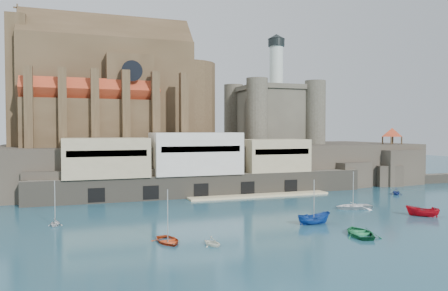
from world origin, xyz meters
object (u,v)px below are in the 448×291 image
Objects in this scene: boat_2 at (314,224)px; boat_1 at (212,246)px; boat_0 at (168,242)px; pavilion at (392,133)px; church at (116,93)px; castle_keep at (273,112)px.

boat_1 is at bearing 109.62° from boat_2.
pavilion is at bearing 24.00° from boat_0.
boat_2 is (-43.50, -34.95, -12.73)m from pavilion.
boat_1 is at bearing -145.89° from pavilion.
boat_1 is (-60.93, -41.27, -12.73)m from pavilion.
church is 61.48m from boat_1.
boat_1 is at bearing -40.97° from boat_0.
church reaches higher than boat_0.
church reaches higher than boat_2.
pavilion is 2.26× the size of boat_1.
boat_0 is at bearing 122.09° from boat_1.
castle_keep is at bearing -1.11° from church.
boat_1 is (5.20, -57.12, -22.13)m from church.
boat_2 is at bearing -141.22° from pavilion.
church is at bearing 72.08° from boat_1.
boat_0 is 22.23m from boat_2.
pavilion is 76.84m from boat_0.
church is 16.62× the size of boat_1.
boat_2 is (22.00, 3.15, 0.00)m from boat_0.
castle_keep is 68.77m from boat_0.
boat_2 is at bearing -109.36° from castle_keep.
boat_2 reaches higher than boat_1.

